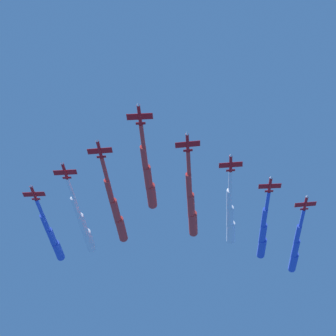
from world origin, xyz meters
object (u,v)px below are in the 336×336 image
object	(u,v)px
jet_starboard_inner	(116,212)
jet_port_mid	(230,217)
jet_port_outer	(263,233)
jet_trail_port	(296,249)
jet_lead	(148,178)
jet_starboard_outer	(52,237)
jet_port_inner	(191,206)
jet_starboard_mid	(83,225)

from	to	relation	value
jet_starboard_inner	jet_port_mid	world-z (taller)	jet_port_mid
jet_port_outer	jet_trail_port	distance (m)	20.74
jet_lead	jet_starboard_outer	distance (m)	59.21
jet_lead	jet_port_mid	world-z (taller)	jet_port_mid
jet_port_inner	jet_starboard_outer	distance (m)	63.32
jet_lead	jet_starboard_mid	bearing A→B (deg)	-29.63
jet_starboard_inner	jet_port_mid	size ratio (longest dim) A/B	1.08
jet_port_inner	jet_port_mid	bearing A→B (deg)	-130.52
jet_port_outer	jet_lead	bearing A→B (deg)	58.39
jet_lead	jet_port_mid	distance (m)	41.31
jet_port_inner	jet_lead	bearing A→B (deg)	65.04
jet_lead	jet_port_mid	size ratio (longest dim) A/B	0.96
jet_port_mid	jet_starboard_inner	bearing A→B (deg)	28.36
jet_port_mid	jet_trail_port	distance (m)	39.94
jet_port_inner	jet_starboard_outer	size ratio (longest dim) A/B	1.14
jet_port_mid	jet_starboard_mid	world-z (taller)	jet_port_mid
jet_starboard_inner	jet_starboard_mid	world-z (taller)	jet_starboard_mid
jet_port_inner	jet_trail_port	world-z (taller)	jet_trail_port
jet_port_inner	jet_port_outer	xyz separation A→B (m)	(-21.91, -30.47, 0.79)
jet_port_inner	jet_starboard_outer	world-z (taller)	jet_starboard_outer
jet_trail_port	jet_port_inner	bearing A→B (deg)	55.83
jet_starboard_outer	jet_starboard_mid	bearing A→B (deg)	163.46
jet_starboard_inner	jet_port_outer	xyz separation A→B (m)	(-50.15, -38.15, 2.09)
jet_lead	jet_starboard_outer	bearing A→B (deg)	-25.72
jet_starboard_mid	jet_starboard_outer	xyz separation A→B (m)	(17.11, -5.08, 0.53)
jet_lead	jet_starboard_outer	xyz separation A→B (m)	(53.34, -25.69, 0.05)
jet_starboard_inner	jet_starboard_mid	size ratio (longest dim) A/B	1.04
jet_starboard_outer	jet_port_mid	bearing A→B (deg)	-172.87
jet_starboard_inner	jet_starboard_outer	distance (m)	37.09
jet_port_mid	jet_port_outer	bearing A→B (deg)	-121.12
jet_port_mid	jet_port_outer	xyz separation A→B (m)	(-9.93, -16.44, -0.25)
jet_port_inner	jet_trail_port	distance (m)	58.24
jet_starboard_outer	jet_trail_port	size ratio (longest dim) A/B	0.93
jet_starboard_inner	jet_port_mid	distance (m)	45.77
jet_lead	jet_starboard_mid	xyz separation A→B (m)	(36.23, -20.61, -0.47)
jet_starboard_inner	jet_starboard_outer	bearing A→B (deg)	-19.43
jet_lead	jet_port_outer	world-z (taller)	jet_lead
jet_port_outer	jet_trail_port	size ratio (longest dim) A/B	0.98
jet_port_outer	jet_starboard_outer	world-z (taller)	jet_starboard_outer
jet_starboard_mid	jet_port_inner	bearing A→B (deg)	-179.43
jet_lead	jet_trail_port	xyz separation A→B (m)	(-42.50, -69.24, 0.05)
jet_port_inner	jet_port_mid	xyz separation A→B (m)	(-11.99, -14.02, 1.04)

